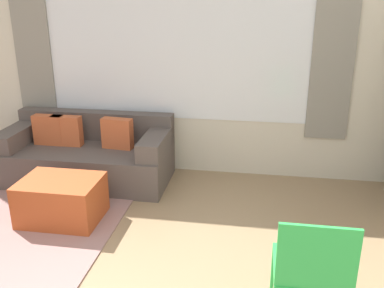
% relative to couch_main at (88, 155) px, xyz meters
% --- Properties ---
extents(wall_back, '(6.74, 0.11, 2.70)m').
position_rel_couch_main_xyz_m(wall_back, '(0.94, 0.47, 1.07)').
color(wall_back, beige).
rests_on(wall_back, ground_plane).
extents(couch_main, '(1.85, 0.85, 0.73)m').
position_rel_couch_main_xyz_m(couch_main, '(0.00, 0.00, 0.00)').
color(couch_main, '#564C47').
rests_on(couch_main, ground_plane).
extents(ottoman, '(0.73, 0.54, 0.41)m').
position_rel_couch_main_xyz_m(ottoman, '(0.12, -0.95, -0.08)').
color(ottoman, '#B74C23').
rests_on(ottoman, ground_plane).
extents(folding_chair, '(0.44, 0.46, 0.86)m').
position_rel_couch_main_xyz_m(folding_chair, '(2.26, -2.08, 0.23)').
color(folding_chair, green).
rests_on(folding_chair, ground_plane).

